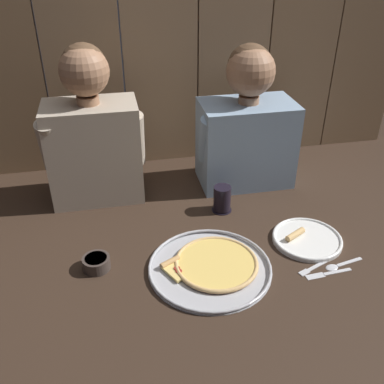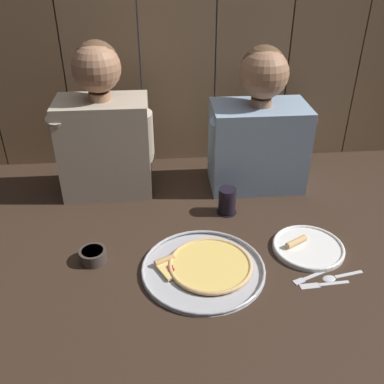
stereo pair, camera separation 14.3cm
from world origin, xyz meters
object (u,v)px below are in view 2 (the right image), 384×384
object	(u,v)px
dinner_plate	(308,247)
drinking_glass	(227,201)
pizza_tray	(205,267)
diner_left	(103,128)
diner_right	(259,127)
dipping_bowl	(93,255)

from	to	relation	value
dinner_plate	drinking_glass	xyz separation A→B (m)	(-0.24, 0.24, 0.04)
pizza_tray	drinking_glass	bearing A→B (deg)	69.78
pizza_tray	diner_left	size ratio (longest dim) A/B	0.66
diner_left	diner_right	distance (m)	0.61
dinner_plate	drinking_glass	world-z (taller)	drinking_glass
pizza_tray	diner_left	bearing A→B (deg)	123.03
drinking_glass	diner_right	world-z (taller)	diner_right
drinking_glass	dipping_bowl	world-z (taller)	drinking_glass
dinner_plate	dipping_bowl	size ratio (longest dim) A/B	2.73
dipping_bowl	drinking_glass	bearing A→B (deg)	27.04
dipping_bowl	diner_left	distance (m)	0.51
dinner_plate	dipping_bowl	xyz separation A→B (m)	(-0.71, 0.00, 0.01)
dinner_plate	pizza_tray	bearing A→B (deg)	-168.66
dinner_plate	diner_left	world-z (taller)	diner_left
diner_left	diner_right	bearing A→B (deg)	0.06
diner_left	dinner_plate	bearing A→B (deg)	-32.96
dipping_bowl	pizza_tray	bearing A→B (deg)	-11.52
diner_right	dipping_bowl	bearing A→B (deg)	-144.29
dinner_plate	diner_right	xyz separation A→B (m)	(-0.09, 0.45, 0.25)
dinner_plate	dipping_bowl	world-z (taller)	dipping_bowl
pizza_tray	dinner_plate	size ratio (longest dim) A/B	1.64
dinner_plate	drinking_glass	distance (m)	0.34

